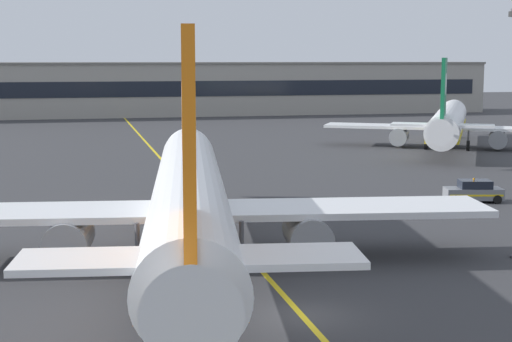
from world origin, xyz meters
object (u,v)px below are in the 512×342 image
airliner_background (448,123)px  service_car_fourth (474,192)px  safety_cone_by_nose_gear (166,202)px  airliner_foreground (189,200)px

airliner_background → service_car_fourth: airliner_background is taller
service_car_fourth → safety_cone_by_nose_gear: 22.93m
airliner_foreground → service_car_fourth: bearing=29.5°
airliner_foreground → airliner_background: airliner_foreground is taller
airliner_background → safety_cone_by_nose_gear: bearing=-141.3°
safety_cone_by_nose_gear → service_car_fourth: bearing=-9.0°
airliner_background → safety_cone_by_nose_gear: airliner_background is taller
service_car_fourth → safety_cone_by_nose_gear: (-22.64, 3.58, -0.51)m
airliner_background → safety_cone_by_nose_gear: (-36.96, -29.63, -2.84)m
service_car_fourth → safety_cone_by_nose_gear: service_car_fourth is taller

